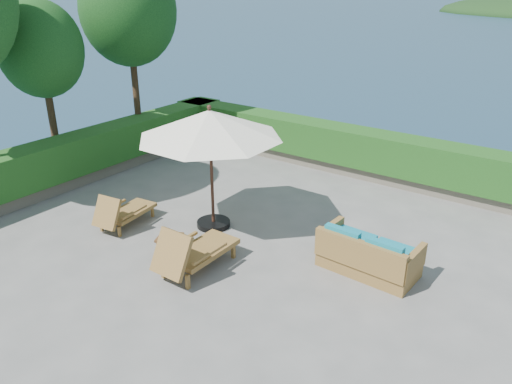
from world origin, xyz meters
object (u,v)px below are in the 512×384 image
Objects in this scene: lounge_left at (123,212)px; wicker_loveseat at (367,256)px; side_table at (170,240)px; patio_umbrella at (210,125)px; lounge_right at (193,252)px.

wicker_loveseat is at bearing 7.89° from lounge_left.
side_table is at bearing -149.45° from wicker_loveseat.
wicker_loveseat is (5.35, 1.46, -0.01)m from lounge_left.
lounge_left is at bearing -143.67° from patio_umbrella.
wicker_loveseat reaches higher than lounge_left.
side_table is at bearing -18.64° from lounge_left.
lounge_left is 2.65m from lounge_right.
lounge_right is at bearing -61.05° from patio_umbrella.
lounge_left is 2.64× the size of side_table.
side_table is (-0.74, 0.10, -0.04)m from lounge_right.
patio_umbrella reaches higher than lounge_left.
lounge_left is 5.55m from wicker_loveseat.
side_table is 0.31× the size of wicker_loveseat.
patio_umbrella reaches higher than lounge_right.
lounge_right is at bearing -142.00° from wicker_loveseat.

